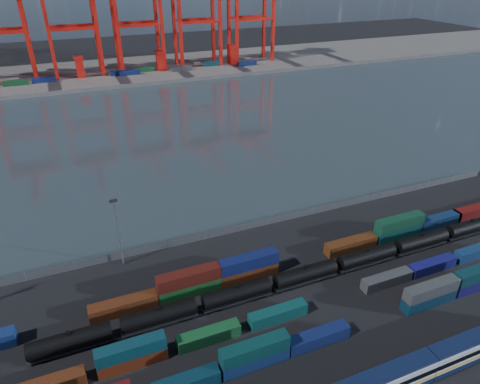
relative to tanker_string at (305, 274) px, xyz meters
name	(u,v)px	position (x,y,z in m)	size (l,w,h in m)	color
ground	(298,303)	(-4.37, -4.84, -2.23)	(700.00, 700.00, 0.00)	black
harbor_water	(168,130)	(-4.37, 100.16, -2.22)	(700.00, 700.00, 0.00)	#2E3C43
far_quay	(124,71)	(-4.37, 205.16, -1.23)	(700.00, 70.00, 2.00)	#514F4C
container_row_south	(305,338)	(-8.79, -14.93, 0.07)	(127.35, 2.44, 5.20)	#404245
container_row_mid	(201,336)	(-25.18, -7.07, -0.52)	(127.96, 2.35, 5.02)	#36393B
container_row_north	(315,252)	(6.06, 6.04, -0.10)	(142.25, 2.66, 5.66)	navy
tanker_string	(305,274)	(0.00, 0.00, 0.00)	(107.45, 3.10, 4.44)	black
waterfront_fence	(243,227)	(-4.37, 23.16, -1.22)	(160.12, 0.12, 2.20)	#595B5E
yard_light_mast	(118,229)	(-34.37, 21.16, 7.07)	(1.60, 0.40, 16.60)	slate
quay_containers	(108,74)	(-15.37, 190.62, 1.07)	(172.58, 10.99, 2.60)	navy
straddle_carriers	(121,63)	(-6.87, 195.16, 5.59)	(140.00, 7.00, 11.10)	red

